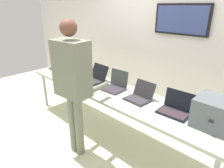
% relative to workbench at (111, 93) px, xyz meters
% --- Properties ---
extents(ground, '(8.00, 8.00, 0.04)m').
position_rel_workbench_xyz_m(ground, '(0.00, 0.00, -0.71)').
color(ground, beige).
extents(back_wall, '(8.00, 0.11, 2.68)m').
position_rel_workbench_xyz_m(back_wall, '(0.01, 1.13, 0.66)').
color(back_wall, silver).
rests_on(back_wall, ground).
extents(workbench, '(3.38, 0.70, 0.73)m').
position_rel_workbench_xyz_m(workbench, '(0.00, 0.00, 0.00)').
color(workbench, '#A9AF9F').
rests_on(workbench, ground).
extents(equipment_box, '(0.43, 0.36, 0.31)m').
position_rel_workbench_xyz_m(equipment_box, '(1.43, 0.07, 0.20)').
color(equipment_box, '#565E64').
rests_on(equipment_box, workbench).
extents(laptop_station_0, '(0.36, 0.35, 0.25)m').
position_rel_workbench_xyz_m(laptop_station_0, '(-1.45, 0.07, 0.10)').
color(laptop_station_0, '#393A3E').
rests_on(laptop_station_0, workbench).
extents(laptop_station_1, '(0.37, 0.38, 0.27)m').
position_rel_workbench_xyz_m(laptop_station_1, '(-0.96, 0.07, 0.11)').
color(laptop_station_1, '#343A41').
rests_on(laptop_station_1, workbench).
extents(laptop_station_2, '(0.39, 0.38, 0.25)m').
position_rel_workbench_xyz_m(laptop_station_2, '(-0.48, 0.10, 0.10)').
color(laptop_station_2, black).
rests_on(laptop_station_2, workbench).
extents(laptop_station_3, '(0.33, 0.32, 0.27)m').
position_rel_workbench_xyz_m(laptop_station_3, '(0.01, 0.09, 0.11)').
color(laptop_station_3, '#373A38').
rests_on(laptop_station_3, workbench).
extents(laptop_station_4, '(0.33, 0.33, 0.23)m').
position_rel_workbench_xyz_m(laptop_station_4, '(0.48, 0.06, 0.10)').
color(laptop_station_4, '#282629').
rests_on(laptop_station_4, workbench).
extents(laptop_station_5, '(0.36, 0.29, 0.24)m').
position_rel_workbench_xyz_m(laptop_station_5, '(0.99, 0.07, 0.10)').
color(laptop_station_5, black).
rests_on(laptop_station_5, workbench).
extents(person, '(0.47, 0.62, 1.77)m').
position_rel_workbench_xyz_m(person, '(-0.03, -0.62, 0.39)').
color(person, slate).
rests_on(person, ground).
extents(coffee_mug, '(0.07, 0.07, 0.10)m').
position_rel_workbench_xyz_m(coffee_mug, '(-0.85, -0.25, 0.09)').
color(coffee_mug, '#344B9B').
rests_on(coffee_mug, workbench).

